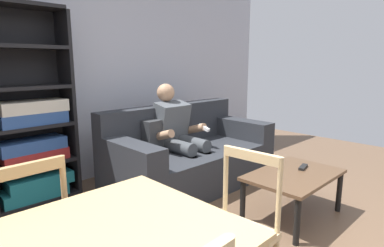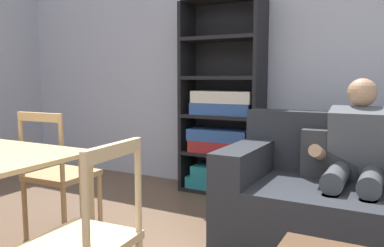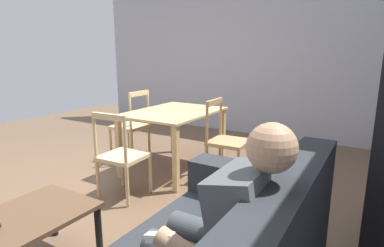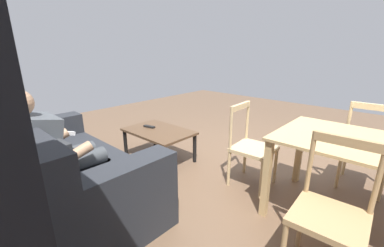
# 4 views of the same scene
# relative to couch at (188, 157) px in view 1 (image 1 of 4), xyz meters

# --- Properties ---
(wall_back) EXTENTS (6.90, 0.12, 2.66)m
(wall_back) POSITION_rel_couch_xyz_m (-0.93, 1.05, 0.99)
(wall_back) COLOR #B2B7C6
(wall_back) RESTS_ON ground_plane
(couch) EXTENTS (1.98, 0.97, 0.92)m
(couch) POSITION_rel_couch_xyz_m (0.00, 0.00, 0.00)
(couch) COLOR #282B30
(couch) RESTS_ON ground_plane
(person_lounging) EXTENTS (0.59, 0.87, 1.19)m
(person_lounging) POSITION_rel_couch_xyz_m (-0.11, 0.05, 0.28)
(person_lounging) COLOR #4C5156
(person_lounging) RESTS_ON ground_plane
(coffee_table) EXTENTS (0.92, 0.61, 0.43)m
(coffee_table) POSITION_rel_couch_xyz_m (0.14, -1.28, 0.03)
(coffee_table) COLOR brown
(coffee_table) RESTS_ON ground_plane
(tv_remote) EXTENTS (0.18, 0.09, 0.02)m
(tv_remote) POSITION_rel_couch_xyz_m (0.33, -1.27, 0.10)
(tv_remote) COLOR black
(tv_remote) RESTS_ON coffee_table
(bookshelf) EXTENTS (0.84, 0.36, 1.99)m
(bookshelf) POSITION_rel_couch_xyz_m (-1.45, 0.80, 0.44)
(bookshelf) COLOR black
(bookshelf) RESTS_ON ground_plane
(dining_chair_near_wall) EXTENTS (0.44, 0.44, 0.95)m
(dining_chair_near_wall) POSITION_rel_couch_xyz_m (-2.05, -0.83, 0.14)
(dining_chair_near_wall) COLOR tan
(dining_chair_near_wall) RESTS_ON ground_plane
(dining_chair_facing_couch) EXTENTS (0.44, 0.44, 0.91)m
(dining_chair_facing_couch) POSITION_rel_couch_xyz_m (-1.10, -1.56, 0.10)
(dining_chair_facing_couch) COLOR #D1B27F
(dining_chair_facing_couch) RESTS_ON ground_plane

